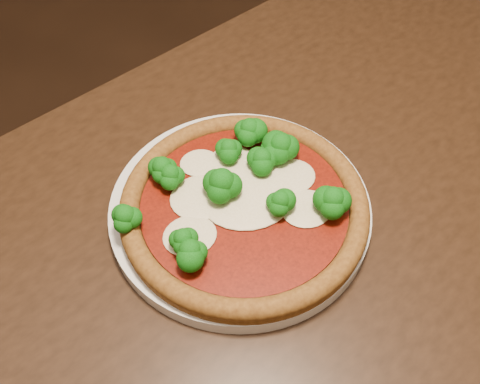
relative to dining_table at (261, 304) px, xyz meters
name	(u,v)px	position (x,y,z in m)	size (l,w,h in m)	color
floor	(217,370)	(-0.02, 0.17, -0.65)	(4.00, 4.00, 0.00)	black
dining_table	(261,304)	(0.00, 0.00, 0.00)	(1.42, 1.10, 0.75)	black
plate	(240,209)	(0.00, 0.07, 0.11)	(0.30, 0.30, 0.02)	silver
pizza	(243,199)	(0.00, 0.06, 0.14)	(0.29, 0.28, 0.06)	brown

